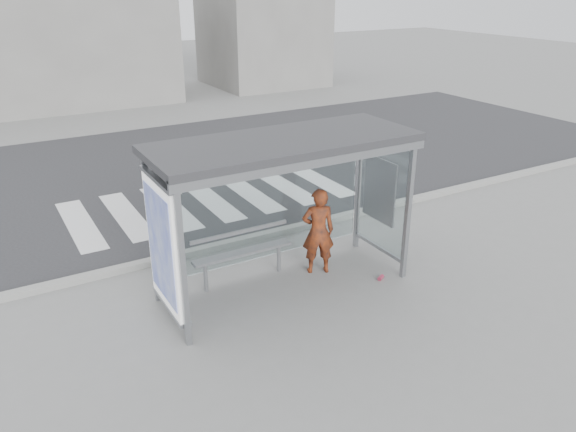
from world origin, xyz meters
The scene contains 10 objects.
ground centered at (0.00, 0.00, 0.00)m, with size 80.00×80.00×0.00m, color slate.
road centered at (0.00, 7.00, 0.00)m, with size 30.00×10.00×0.01m, color #262629.
curb centered at (0.00, 1.95, 0.06)m, with size 30.00×0.18×0.12m, color gray.
crosswalk centered at (0.50, 4.50, 0.00)m, with size 6.55×3.00×0.00m.
bus_shelter centered at (-0.37, 0.06, 1.98)m, with size 4.25×1.65×2.62m.
building_center centered at (0.00, 18.00, 2.50)m, with size 8.00×5.00×5.00m, color slate.
building_right centered at (9.00, 18.00, 3.50)m, with size 5.00×5.00×7.00m, color slate.
person centered at (0.80, 0.22, 0.79)m, with size 0.58×0.38×1.58m, color #C84B12.
bench centered at (-0.50, 0.58, 0.55)m, with size 1.80×0.22×0.93m.
soda_can centered at (1.60, -0.60, 0.04)m, with size 0.07×0.07×0.14m, color #EA4469.
Camera 1 is at (-4.12, -7.26, 4.88)m, focal length 35.00 mm.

